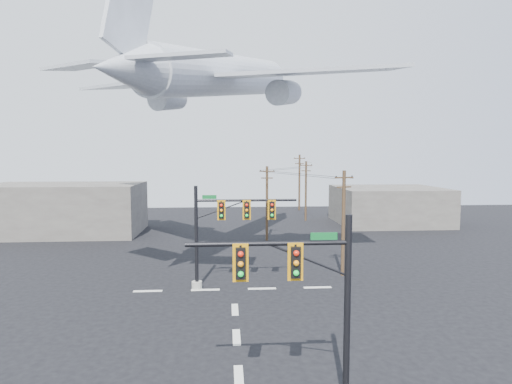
{
  "coord_description": "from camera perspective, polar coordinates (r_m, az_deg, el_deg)",
  "views": [
    {
      "loc": [
        -0.48,
        -17.54,
        9.48
      ],
      "look_at": [
        1.09,
        5.0,
        7.52
      ],
      "focal_mm": 30.0,
      "sensor_mm": 36.0,
      "label": 1
    }
  ],
  "objects": [
    {
      "name": "ground",
      "position": [
        19.95,
        -2.31,
        -23.42
      ],
      "size": [
        120.0,
        120.0,
        0.0
      ],
      "primitive_type": "plane",
      "color": "black",
      "rests_on": "ground"
    },
    {
      "name": "lane_markings",
      "position": [
        24.76,
        -2.69,
        -17.52
      ],
      "size": [
        14.0,
        21.2,
        0.01
      ],
      "color": "silver",
      "rests_on": "ground"
    },
    {
      "name": "signal_mast_near",
      "position": [
        16.53,
        7.73,
        -14.88
      ],
      "size": [
        6.36,
        0.8,
        7.3
      ],
      "color": "#9C9B8E",
      "rests_on": "ground"
    },
    {
      "name": "signal_mast_far",
      "position": [
        30.29,
        -4.58,
        -5.16
      ],
      "size": [
        7.46,
        0.81,
        7.34
      ],
      "color": "#9C9B8E",
      "rests_on": "ground"
    },
    {
      "name": "utility_pole_a",
      "position": [
        34.1,
        11.57,
        -3.82
      ],
      "size": [
        1.6,
        0.65,
        8.29
      ],
      "rotation": [
        0.0,
        0.0,
        0.34
      ],
      "color": "#4B3720",
      "rests_on": "ground"
    },
    {
      "name": "utility_pole_b",
      "position": [
        47.16,
        1.47,
        -1.32
      ],
      "size": [
        1.67,
        0.28,
        8.25
      ],
      "rotation": [
        0.0,
        0.0,
        -0.02
      ],
      "color": "#4B3720",
      "rests_on": "ground"
    },
    {
      "name": "utility_pole_c",
      "position": [
        61.83,
        6.66,
        0.3
      ],
      "size": [
        1.72,
        0.59,
        8.58
      ],
      "rotation": [
        0.0,
        0.0,
        -0.28
      ],
      "color": "#4B3720",
      "rests_on": "ground"
    },
    {
      "name": "utility_pole_d",
      "position": [
        73.56,
        5.8,
        1.44
      ],
      "size": [
        1.97,
        0.33,
        9.53
      ],
      "rotation": [
        0.0,
        0.0,
        -0.02
      ],
      "color": "#4B3720",
      "rests_on": "ground"
    },
    {
      "name": "power_lines",
      "position": [
        52.98,
        5.43,
        3.25
      ],
      "size": [
        9.67,
        39.9,
        0.75
      ],
      "color": "black"
    },
    {
      "name": "airliner",
      "position": [
        39.05,
        -4.3,
        15.18
      ],
      "size": [
        28.55,
        31.29,
        8.73
      ],
      "rotation": [
        0.0,
        -0.14,
        1.13
      ],
      "color": "silver"
    },
    {
      "name": "building_left",
      "position": [
        56.42,
        -24.21,
        -2.07
      ],
      "size": [
        18.0,
        10.0,
        6.0
      ],
      "primitive_type": "cube",
      "color": "#68645C",
      "rests_on": "ground"
    },
    {
      "name": "building_right",
      "position": [
        62.17,
        17.25,
        -1.7
      ],
      "size": [
        14.0,
        12.0,
        5.0
      ],
      "primitive_type": "cube",
      "color": "#68645C",
      "rests_on": "ground"
    }
  ]
}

